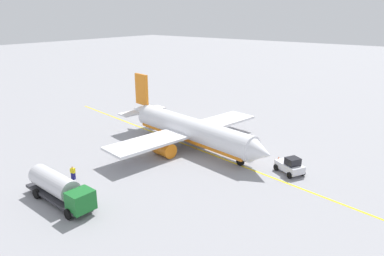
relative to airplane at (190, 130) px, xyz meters
name	(u,v)px	position (x,y,z in m)	size (l,w,h in m)	color
ground_plane	(192,147)	(0.50, -0.08, -2.57)	(400.00, 400.00, 0.00)	#939399
airplane	(190,130)	(0.00, 0.00, 0.00)	(29.29, 26.92, 9.50)	white
fuel_tanker	(59,188)	(-0.46, -21.63, -0.85)	(10.23, 3.21, 3.15)	#2D2D33
pushback_tug	(290,166)	(15.82, 0.17, -1.56)	(4.12, 3.60, 2.20)	silver
refueling_worker	(73,173)	(-4.20, -17.49, -1.75)	(0.61, 0.50, 1.71)	navy
safety_cone_nose	(279,159)	(13.08, 2.92, -2.25)	(0.58, 0.58, 0.64)	#F2590F
safety_cone_wingtip	(282,164)	(14.19, 1.56, -2.20)	(0.66, 0.66, 0.73)	#F2590F
taxi_line_marking	(192,147)	(0.50, -0.08, -2.56)	(67.55, 0.30, 0.01)	yellow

